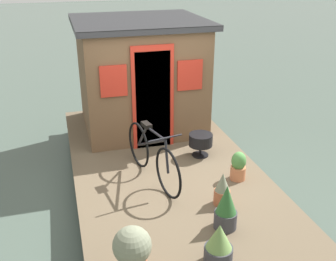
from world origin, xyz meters
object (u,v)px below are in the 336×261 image
(potted_plant_geranium, at_px, (222,190))
(charcoal_grill, at_px, (201,141))
(potted_plant_basil, at_px, (238,166))
(potted_plant_ivy, at_px, (219,245))
(houseboat_cabin, at_px, (140,74))
(bicycle, at_px, (152,156))
(potted_plant_succulent, at_px, (132,250))
(potted_plant_thyme, at_px, (226,208))

(potted_plant_geranium, distance_m, charcoal_grill, 1.45)
(potted_plant_basil, distance_m, potted_plant_geranium, 0.74)
(potted_plant_basil, distance_m, charcoal_grill, 0.93)
(potted_plant_basil, xyz_separation_m, charcoal_grill, (0.88, 0.28, 0.06))
(potted_plant_ivy, xyz_separation_m, charcoal_grill, (2.49, -0.70, 0.04))
(houseboat_cabin, height_order, bicycle, houseboat_cabin)
(potted_plant_geranium, xyz_separation_m, charcoal_grill, (1.44, -0.21, 0.05))
(potted_plant_basil, bearing_deg, potted_plant_geranium, 138.33)
(potted_plant_basil, height_order, potted_plant_succulent, potted_plant_succulent)
(potted_plant_geranium, height_order, potted_plant_thyme, potted_plant_thyme)
(potted_plant_geranium, xyz_separation_m, potted_plant_ivy, (-1.05, 0.48, 0.01))
(bicycle, height_order, potted_plant_geranium, bicycle)
(potted_plant_basil, relative_size, potted_plant_thyme, 0.75)
(potted_plant_succulent, bearing_deg, potted_plant_ivy, -95.51)
(potted_plant_ivy, relative_size, potted_plant_thyme, 0.85)
(potted_plant_thyme, bearing_deg, houseboat_cabin, 4.97)
(potted_plant_ivy, height_order, potted_plant_thyme, potted_plant_thyme)
(houseboat_cabin, distance_m, potted_plant_basil, 2.75)
(houseboat_cabin, xyz_separation_m, potted_plant_succulent, (-3.97, 0.95, -0.73))
(potted_plant_ivy, relative_size, potted_plant_succulent, 0.87)
(bicycle, bearing_deg, charcoal_grill, -60.21)
(houseboat_cabin, bearing_deg, potted_plant_succulent, 166.48)
(potted_plant_thyme, bearing_deg, potted_plant_ivy, 150.08)
(bicycle, bearing_deg, potted_plant_ivy, -172.10)
(houseboat_cabin, height_order, charcoal_grill, houseboat_cabin)
(potted_plant_ivy, bearing_deg, potted_plant_thyme, -29.92)
(potted_plant_succulent, xyz_separation_m, charcoal_grill, (2.40, -1.63, -0.04))
(houseboat_cabin, bearing_deg, potted_plant_thyme, -175.03)
(potted_plant_thyme, height_order, potted_plant_succulent, potted_plant_thyme)
(potted_plant_geranium, bearing_deg, potted_plant_succulent, 124.29)
(potted_plant_thyme, relative_size, potted_plant_succulent, 1.03)
(potted_plant_succulent, bearing_deg, charcoal_grill, -34.12)
(potted_plant_basil, relative_size, potted_plant_geranium, 0.94)
(potted_plant_geranium, distance_m, potted_plant_thyme, 0.51)
(potted_plant_basil, height_order, charcoal_grill, potted_plant_basil)
(houseboat_cabin, distance_m, potted_plant_ivy, 4.13)
(potted_plant_basil, distance_m, potted_plant_succulent, 2.44)
(potted_plant_succulent, bearing_deg, potted_plant_basil, -51.47)
(bicycle, height_order, potted_plant_thyme, bicycle)
(houseboat_cabin, distance_m, potted_plant_geranium, 3.14)
(potted_plant_geranium, bearing_deg, potted_plant_basil, -41.67)
(potted_plant_succulent, relative_size, charcoal_grill, 1.47)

